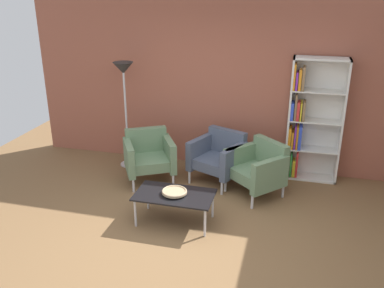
{
  "coord_description": "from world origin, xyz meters",
  "views": [
    {
      "loc": [
        1.17,
        -4.02,
        2.92
      ],
      "look_at": [
        -0.09,
        0.84,
        0.95
      ],
      "focal_mm": 39.06,
      "sensor_mm": 36.0,
      "label": 1
    }
  ],
  "objects_px": {
    "bookshelf_tall": "(309,121)",
    "floor_lamp_torchiere": "(124,81)",
    "decorative_bowl": "(174,192)",
    "coffee_table_low": "(175,196)",
    "armchair_near_window": "(219,156)",
    "armchair_by_bookshelf": "(149,155)",
    "armchair_spare_guest": "(258,167)"
  },
  "relations": [
    {
      "from": "armchair_by_bookshelf",
      "to": "armchair_spare_guest",
      "type": "xyz_separation_m",
      "value": [
        1.68,
        -0.03,
        0.0
      ]
    },
    {
      "from": "decorative_bowl",
      "to": "armchair_by_bookshelf",
      "type": "xyz_separation_m",
      "value": [
        -0.74,
        1.08,
        -0.02
      ]
    },
    {
      "from": "coffee_table_low",
      "to": "floor_lamp_torchiere",
      "type": "relative_size",
      "value": 0.57
    },
    {
      "from": "bookshelf_tall",
      "to": "coffee_table_low",
      "type": "relative_size",
      "value": 1.9
    },
    {
      "from": "decorative_bowl",
      "to": "armchair_spare_guest",
      "type": "height_order",
      "value": "armchair_spare_guest"
    },
    {
      "from": "decorative_bowl",
      "to": "armchair_near_window",
      "type": "height_order",
      "value": "armchair_near_window"
    },
    {
      "from": "coffee_table_low",
      "to": "armchair_near_window",
      "type": "xyz_separation_m",
      "value": [
        0.31,
        1.32,
        0.05
      ]
    },
    {
      "from": "bookshelf_tall",
      "to": "armchair_by_bookshelf",
      "type": "xyz_separation_m",
      "value": [
        -2.34,
        -0.7,
        -0.52
      ]
    },
    {
      "from": "coffee_table_low",
      "to": "decorative_bowl",
      "type": "relative_size",
      "value": 3.12
    },
    {
      "from": "armchair_by_bookshelf",
      "to": "armchair_spare_guest",
      "type": "relative_size",
      "value": 0.98
    },
    {
      "from": "armchair_by_bookshelf",
      "to": "floor_lamp_torchiere",
      "type": "distance_m",
      "value": 1.25
    },
    {
      "from": "decorative_bowl",
      "to": "floor_lamp_torchiere",
      "type": "distance_m",
      "value": 2.23
    },
    {
      "from": "bookshelf_tall",
      "to": "floor_lamp_torchiere",
      "type": "relative_size",
      "value": 1.09
    },
    {
      "from": "bookshelf_tall",
      "to": "decorative_bowl",
      "type": "relative_size",
      "value": 5.94
    },
    {
      "from": "floor_lamp_torchiere",
      "to": "bookshelf_tall",
      "type": "bearing_deg",
      "value": 5.16
    },
    {
      "from": "bookshelf_tall",
      "to": "armchair_near_window",
      "type": "distance_m",
      "value": 1.46
    },
    {
      "from": "coffee_table_low",
      "to": "armchair_by_bookshelf",
      "type": "xyz_separation_m",
      "value": [
        -0.74,
        1.08,
        0.05
      ]
    },
    {
      "from": "decorative_bowl",
      "to": "armchair_by_bookshelf",
      "type": "height_order",
      "value": "armchair_by_bookshelf"
    },
    {
      "from": "coffee_table_low",
      "to": "floor_lamp_torchiere",
      "type": "height_order",
      "value": "floor_lamp_torchiere"
    },
    {
      "from": "decorative_bowl",
      "to": "floor_lamp_torchiere",
      "type": "bearing_deg",
      "value": 129.88
    },
    {
      "from": "bookshelf_tall",
      "to": "armchair_spare_guest",
      "type": "bearing_deg",
      "value": -131.57
    },
    {
      "from": "armchair_near_window",
      "to": "armchair_by_bookshelf",
      "type": "bearing_deg",
      "value": -144.29
    },
    {
      "from": "armchair_near_window",
      "to": "armchair_by_bookshelf",
      "type": "xyz_separation_m",
      "value": [
        -1.05,
        -0.24,
        0.0
      ]
    },
    {
      "from": "armchair_spare_guest",
      "to": "coffee_table_low",
      "type": "bearing_deg",
      "value": -89.81
    },
    {
      "from": "coffee_table_low",
      "to": "armchair_near_window",
      "type": "relative_size",
      "value": 1.1
    },
    {
      "from": "decorative_bowl",
      "to": "coffee_table_low",
      "type": "bearing_deg",
      "value": -63.43
    },
    {
      "from": "coffee_table_low",
      "to": "armchair_by_bookshelf",
      "type": "height_order",
      "value": "armchair_by_bookshelf"
    },
    {
      "from": "armchair_near_window",
      "to": "armchair_spare_guest",
      "type": "xyz_separation_m",
      "value": [
        0.63,
        -0.27,
        0.0
      ]
    },
    {
      "from": "bookshelf_tall",
      "to": "armchair_near_window",
      "type": "relative_size",
      "value": 2.1
    },
    {
      "from": "armchair_near_window",
      "to": "floor_lamp_torchiere",
      "type": "bearing_deg",
      "value": -164.39
    },
    {
      "from": "bookshelf_tall",
      "to": "armchair_near_window",
      "type": "height_order",
      "value": "bookshelf_tall"
    },
    {
      "from": "coffee_table_low",
      "to": "decorative_bowl",
      "type": "height_order",
      "value": "decorative_bowl"
    }
  ]
}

